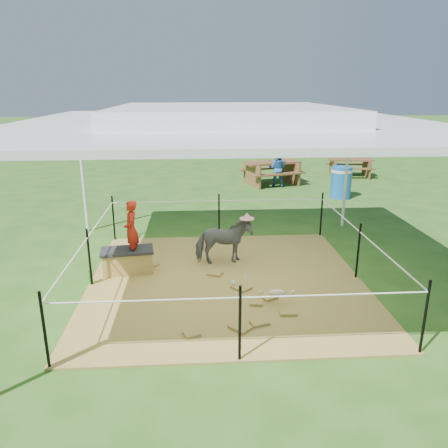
{
  "coord_description": "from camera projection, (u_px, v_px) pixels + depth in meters",
  "views": [
    {
      "loc": [
        -0.48,
        -6.77,
        3.17
      ],
      "look_at": [
        0.0,
        0.6,
        0.85
      ],
      "focal_mm": 35.0,
      "sensor_mm": 36.0,
      "label": 1
    }
  ],
  "objects": [
    {
      "name": "hay_patch",
      "position": [
        226.0,
        281.0,
        7.42
      ],
      "size": [
        4.6,
        4.6,
        0.03
      ],
      "primitive_type": "cube",
      "color": "brown",
      "rests_on": "ground"
    },
    {
      "name": "canopy_tent",
      "position": [
        227.0,
        120.0,
        6.62
      ],
      "size": [
        6.3,
        6.3,
        2.9
      ],
      "color": "silver",
      "rests_on": "ground"
    },
    {
      "name": "picnic_table_far",
      "position": [
        349.0,
        168.0,
        16.15
      ],
      "size": [
        1.73,
        1.34,
        0.66
      ],
      "primitive_type": "cube",
      "rotation": [
        0.0,
        0.0,
        -0.13
      ],
      "color": "#522D1C",
      "rests_on": "ground"
    },
    {
      "name": "straw_bale",
      "position": [
        128.0,
        262.0,
        7.72
      ],
      "size": [
        0.9,
        0.54,
        0.38
      ],
      "primitive_type": "cube",
      "rotation": [
        0.0,
        0.0,
        0.14
      ],
      "color": "olive",
      "rests_on": "hay_patch"
    },
    {
      "name": "pink_hat",
      "position": [
        223.0,
        216.0,
        7.87
      ],
      "size": [
        0.27,
        0.27,
        0.12
      ],
      "primitive_type": "cylinder",
      "color": "pink",
      "rests_on": "pony"
    },
    {
      "name": "picnic_table_near",
      "position": [
        271.0,
        173.0,
        14.85
      ],
      "size": [
        2.18,
        1.84,
        0.78
      ],
      "primitive_type": "cube",
      "rotation": [
        0.0,
        0.0,
        0.3
      ],
      "color": "brown",
      "rests_on": "ground"
    },
    {
      "name": "trash_barrel",
      "position": [
        341.0,
        182.0,
        12.96
      ],
      "size": [
        0.67,
        0.67,
        0.94
      ],
      "primitive_type": "cylinder",
      "rotation": [
        0.0,
        0.0,
        0.1
      ],
      "color": "#1862B5",
      "rests_on": "ground"
    },
    {
      "name": "rope_fence",
      "position": [
        226.0,
        247.0,
        7.23
      ],
      "size": [
        4.54,
        4.54,
        1.0
      ],
      "color": "black",
      "rests_on": "ground"
    },
    {
      "name": "ground",
      "position": [
        226.0,
        282.0,
        7.43
      ],
      "size": [
        90.0,
        90.0,
        0.0
      ],
      "primitive_type": "plane",
      "color": "#2D5919",
      "rests_on": "ground"
    },
    {
      "name": "foal",
      "position": [
        277.0,
        291.0,
        6.54
      ],
      "size": [
        0.82,
        0.49,
        0.44
      ],
      "primitive_type": null,
      "rotation": [
        0.0,
        0.0,
        -0.06
      ],
      "color": "beige",
      "rests_on": "hay_patch"
    },
    {
      "name": "distant_person",
      "position": [
        277.0,
        168.0,
        14.47
      ],
      "size": [
        0.71,
        0.63,
        1.21
      ],
      "primitive_type": "imported",
      "rotation": [
        0.0,
        0.0,
        2.79
      ],
      "color": "#2D66A9",
      "rests_on": "ground"
    },
    {
      "name": "green_bottle",
      "position": [
        91.0,
        277.0,
        7.28
      ],
      "size": [
        0.07,
        0.07,
        0.24
      ],
      "primitive_type": "cylinder",
      "rotation": [
        0.0,
        0.0,
        0.14
      ],
      "color": "#1D7F1C",
      "rests_on": "hay_patch"
    },
    {
      "name": "pony",
      "position": [
        223.0,
        242.0,
        8.02
      ],
      "size": [
        1.07,
        0.59,
        0.86
      ],
      "primitive_type": "imported",
      "rotation": [
        0.0,
        0.0,
        1.7
      ],
      "color": "#49494E",
      "rests_on": "hay_patch"
    },
    {
      "name": "dark_cloth",
      "position": [
        127.0,
        251.0,
        7.66
      ],
      "size": [
        0.97,
        0.6,
        0.05
      ],
      "primitive_type": "cube",
      "rotation": [
        0.0,
        0.0,
        0.14
      ],
      "color": "black",
      "rests_on": "straw_bale"
    },
    {
      "name": "woman",
      "position": [
        131.0,
        224.0,
        7.52
      ],
      "size": [
        0.29,
        0.4,
        1.02
      ],
      "primitive_type": "imported",
      "rotation": [
        0.0,
        0.0,
        -1.43
      ],
      "color": "#AF1D11",
      "rests_on": "straw_bale"
    }
  ]
}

